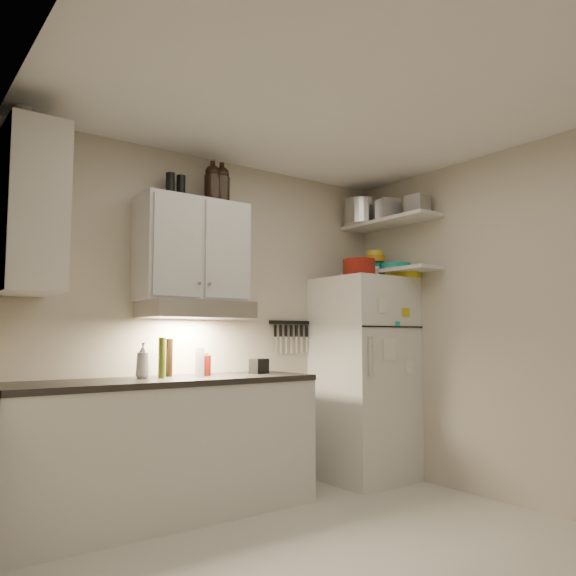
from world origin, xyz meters
TOP-DOWN VIEW (x-y plane):
  - floor at (0.00, 0.00)m, footprint 3.20×3.00m
  - ceiling at (0.00, 0.00)m, footprint 3.20×3.00m
  - back_wall at (0.00, 1.51)m, footprint 3.20×0.02m
  - left_wall at (-1.61, 0.00)m, footprint 0.02×3.00m
  - right_wall at (1.61, 0.00)m, footprint 0.02×3.00m
  - base_cabinet at (-0.55, 1.20)m, footprint 2.10×0.60m
  - countertop at (-0.55, 1.20)m, footprint 2.10×0.62m
  - upper_cabinet at (-0.30, 1.33)m, footprint 0.80×0.33m
  - side_cabinet at (-1.44, 1.20)m, footprint 0.33×0.55m
  - range_hood at (-0.30, 1.27)m, footprint 0.76×0.46m
  - fridge at (1.25, 1.16)m, footprint 0.70×0.68m
  - shelf_hi at (1.45, 1.02)m, footprint 0.30×0.95m
  - shelf_lo at (1.45, 1.02)m, footprint 0.30×0.95m
  - knife_strip at (0.70, 1.49)m, footprint 0.42×0.02m
  - dutch_oven at (1.18, 1.13)m, footprint 0.35×0.35m
  - book_stack at (1.51, 0.92)m, footprint 0.31×0.34m
  - spice_jar at (1.31, 1.07)m, footprint 0.07×0.07m
  - stock_pot at (1.38, 1.31)m, footprint 0.41×0.41m
  - tin_a at (1.40, 1.00)m, footprint 0.21×0.20m
  - tin_b at (1.47, 0.72)m, footprint 0.18×0.18m
  - bowl_teal at (1.43, 1.24)m, footprint 0.22×0.22m
  - bowl_orange at (1.42, 1.18)m, footprint 0.18×0.18m
  - bowl_yellow at (1.42, 1.18)m, footprint 0.14×0.14m
  - plates at (1.52, 1.03)m, footprint 0.34×0.34m
  - growler_a at (-0.16, 1.30)m, footprint 0.14×0.14m
  - growler_b at (-0.09, 1.29)m, footprint 0.15×0.15m
  - thermos_a at (-0.37, 1.40)m, footprint 0.08×0.08m
  - thermos_b at (-0.46, 1.38)m, footprint 0.08×0.08m
  - side_jar at (-1.48, 1.30)m, footprint 0.12×0.12m
  - soap_bottle at (-0.68, 1.28)m, footprint 0.12×0.12m
  - pepper_mill at (-0.18, 1.35)m, footprint 0.06×0.06m
  - oil_bottle at (-0.57, 1.22)m, footprint 0.06×0.06m
  - vinegar_bottle at (-0.47, 1.34)m, footprint 0.06×0.06m
  - clear_bottle at (-0.28, 1.24)m, footprint 0.07×0.07m
  - red_jar at (-0.22, 1.26)m, footprint 0.09×0.09m
  - caddy at (0.22, 1.24)m, footprint 0.15×0.12m

SIDE VIEW (x-z plane):
  - floor at x=0.00m, z-range -0.02..0.00m
  - base_cabinet at x=-0.55m, z-range 0.00..0.88m
  - fridge at x=1.25m, z-range 0.00..1.70m
  - countertop at x=-0.55m, z-range 0.88..0.92m
  - caddy at x=0.22m, z-range 0.92..1.03m
  - red_jar at x=-0.22m, z-range 0.92..1.07m
  - pepper_mill at x=-0.18m, z-range 0.92..1.08m
  - clear_bottle at x=-0.28m, z-range 0.92..1.12m
  - vinegar_bottle at x=-0.47m, z-range 0.92..1.18m
  - soap_bottle at x=-0.68m, z-range 0.92..1.19m
  - oil_bottle at x=-0.57m, z-range 0.92..1.19m
  - back_wall at x=0.00m, z-range 0.00..2.60m
  - left_wall at x=-1.61m, z-range 0.00..2.60m
  - right_wall at x=1.61m, z-range 0.00..2.60m
  - knife_strip at x=0.70m, z-range 1.31..1.33m
  - range_hood at x=-0.30m, z-range 1.33..1.45m
  - book_stack at x=1.51m, z-range 1.70..1.79m
  - spice_jar at x=1.31m, z-range 1.70..1.80m
  - shelf_lo at x=1.45m, z-range 1.75..1.77m
  - dutch_oven at x=1.18m, z-range 1.70..1.86m
  - plates at x=1.52m, z-range 1.77..1.84m
  - bowl_teal at x=1.43m, z-range 1.77..1.86m
  - upper_cabinet at x=-0.30m, z-range 1.45..2.20m
  - bowl_orange at x=1.42m, z-range 1.86..1.92m
  - bowl_yellow at x=1.42m, z-range 1.92..1.96m
  - side_cabinet at x=-1.44m, z-range 1.45..2.45m
  - shelf_hi at x=1.45m, z-range 2.19..2.22m
  - thermos_b at x=-0.46m, z-range 2.20..2.39m
  - tin_b at x=1.47m, z-range 2.21..2.38m
  - thermos_a at x=-0.37m, z-range 2.20..2.39m
  - tin_a at x=1.40m, z-range 2.21..2.39m
  - stock_pot at x=1.38m, z-range 2.21..2.44m
  - growler_b at x=-0.09m, z-range 2.20..2.49m
  - growler_a at x=-0.16m, z-range 2.20..2.49m
  - side_jar at x=-1.48m, z-range 2.45..2.61m
  - ceiling at x=0.00m, z-range 2.60..2.62m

